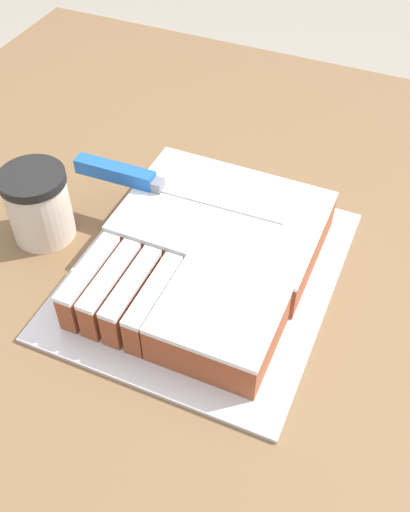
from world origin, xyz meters
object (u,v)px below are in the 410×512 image
object	(u,v)px
cake_board	(205,273)
knife	(132,177)
coffee_cup	(39,205)
cake	(209,254)

from	to	relation	value
cake_board	knife	xyz separation A→B (m)	(-0.14, 0.06, 0.07)
cake_board	coffee_cup	distance (m)	0.25
coffee_cup	knife	bearing A→B (deg)	38.26
cake	coffee_cup	size ratio (longest dim) A/B	2.96
cake_board	cake	xyz separation A→B (m)	(0.00, 0.01, 0.03)
cake	coffee_cup	world-z (taller)	coffee_cup
cake_board	cake	world-z (taller)	cake
cake	coffee_cup	bearing A→B (deg)	-174.66
cake	knife	bearing A→B (deg)	157.55
cake_board	coffee_cup	world-z (taller)	coffee_cup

